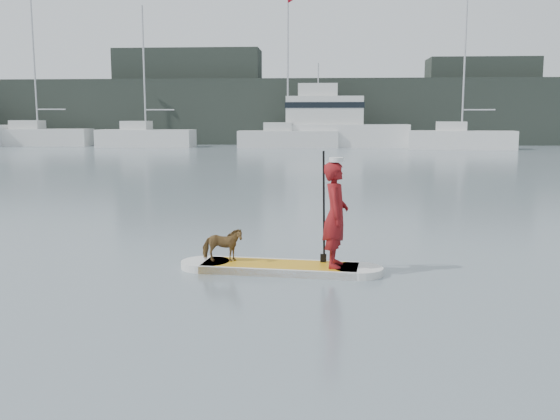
# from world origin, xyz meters

# --- Properties ---
(ground) EXTENTS (140.00, 140.00, 0.00)m
(ground) POSITION_xyz_m (0.00, 0.00, 0.00)
(ground) COLOR slate
(ground) RESTS_ON ground
(paddleboard) EXTENTS (3.29, 1.07, 0.12)m
(paddleboard) POSITION_xyz_m (2.57, 2.62, 0.06)
(paddleboard) COLOR orange
(paddleboard) RESTS_ON ground
(paddler) EXTENTS (0.44, 0.63, 1.66)m
(paddler) POSITION_xyz_m (3.45, 2.53, 0.95)
(paddler) COLOR maroon
(paddler) RESTS_ON paddleboard
(white_cap) EXTENTS (0.22, 0.22, 0.07)m
(white_cap) POSITION_xyz_m (3.45, 2.53, 1.81)
(white_cap) COLOR silver
(white_cap) RESTS_ON paddler
(dog) EXTENTS (0.69, 0.36, 0.56)m
(dog) POSITION_xyz_m (1.62, 2.73, 0.40)
(dog) COLOR #55371D
(dog) RESTS_ON paddleboard
(paddle) EXTENTS (0.10, 0.30, 2.00)m
(paddle) POSITION_xyz_m (3.27, 2.79, 0.80)
(paddle) COLOR black
(paddle) RESTS_ON ground
(sailboat_b) EXTENTS (9.25, 3.11, 13.60)m
(sailboat_b) POSITION_xyz_m (-22.08, 46.68, 0.94)
(sailboat_b) COLOR silver
(sailboat_b) RESTS_ON ground
(sailboat_c) EXTENTS (8.20, 2.96, 11.67)m
(sailboat_c) POSITION_xyz_m (-11.96, 45.30, 0.86)
(sailboat_c) COLOR silver
(sailboat_c) RESTS_ON ground
(sailboat_d) EXTENTS (8.40, 2.97, 12.21)m
(sailboat_d) POSITION_xyz_m (0.14, 45.14, 0.87)
(sailboat_d) COLOR silver
(sailboat_d) RESTS_ON ground
(sailboat_e) EXTENTS (8.49, 3.72, 11.90)m
(sailboat_e) POSITION_xyz_m (14.06, 43.45, 0.85)
(sailboat_e) COLOR silver
(sailboat_e) RESTS_ON ground
(motor_yacht_a) EXTENTS (11.73, 3.85, 6.99)m
(motor_yacht_a) POSITION_xyz_m (3.93, 46.23, 1.97)
(motor_yacht_a) COLOR silver
(motor_yacht_a) RESTS_ON ground
(shore_mass) EXTENTS (90.00, 6.00, 6.00)m
(shore_mass) POSITION_xyz_m (0.00, 53.00, 3.00)
(shore_mass) COLOR black
(shore_mass) RESTS_ON ground
(shore_building_west) EXTENTS (14.00, 4.00, 9.00)m
(shore_building_west) POSITION_xyz_m (-10.00, 54.00, 4.50)
(shore_building_west) COLOR black
(shore_building_west) RESTS_ON ground
(shore_building_east) EXTENTS (10.00, 4.00, 8.00)m
(shore_building_east) POSITION_xyz_m (18.00, 54.00, 4.00)
(shore_building_east) COLOR black
(shore_building_east) RESTS_ON ground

